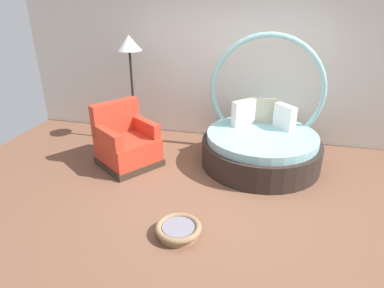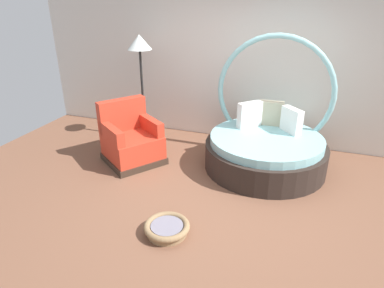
{
  "view_description": "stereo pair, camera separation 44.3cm",
  "coord_description": "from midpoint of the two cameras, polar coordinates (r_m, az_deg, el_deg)",
  "views": [
    {
      "loc": [
        0.48,
        -3.74,
        2.45
      ],
      "look_at": [
        -0.49,
        0.32,
        0.55
      ],
      "focal_mm": 31.43,
      "sensor_mm": 36.0,
      "label": 1
    },
    {
      "loc": [
        0.9,
        -3.62,
        2.45
      ],
      "look_at": [
        -0.49,
        0.32,
        0.55
      ],
      "focal_mm": 31.43,
      "sensor_mm": 36.0,
      "label": 2
    }
  ],
  "objects": [
    {
      "name": "floor_lamp",
      "position": [
        5.77,
        -6.58,
        15.15
      ],
      "size": [
        0.4,
        0.4,
        1.82
      ],
      "color": "black",
      "rests_on": "ground_plane"
    },
    {
      "name": "ground_plane",
      "position": [
        4.48,
        7.5,
        -9.08
      ],
      "size": [
        8.0,
        8.0,
        0.02
      ],
      "primitive_type": "cube",
      "color": "brown"
    },
    {
      "name": "pet_basket",
      "position": [
        3.81,
        -0.86,
        -14.19
      ],
      "size": [
        0.51,
        0.51,
        0.13
      ],
      "color": "#8E704C",
      "rests_on": "ground_plane"
    },
    {
      "name": "back_wall",
      "position": [
        5.86,
        12.96,
        15.28
      ],
      "size": [
        8.0,
        0.12,
        3.15
      ],
      "primitive_type": "cube",
      "color": "silver",
      "rests_on": "ground_plane"
    },
    {
      "name": "round_daybed",
      "position": [
        5.22,
        14.9,
        0.05
      ],
      "size": [
        1.8,
        1.8,
        1.92
      ],
      "color": "#2D231E",
      "rests_on": "ground_plane"
    },
    {
      "name": "red_armchair",
      "position": [
        5.26,
        -7.96,
        0.46
      ],
      "size": [
        1.11,
        1.11,
        0.94
      ],
      "color": "#38281E",
      "rests_on": "ground_plane"
    }
  ]
}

